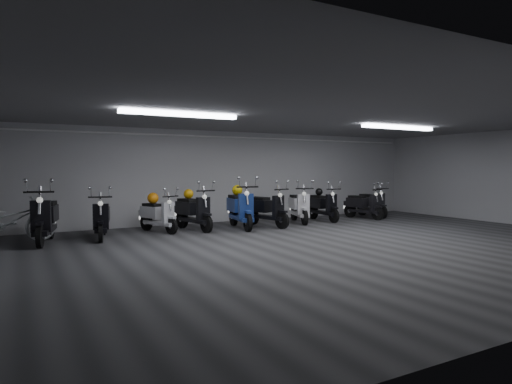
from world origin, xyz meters
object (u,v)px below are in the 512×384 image
bicycle (9,216)px  helmet_3 (189,194)px  scooter_6 (299,201)px  helmet_1 (237,190)px  helmet_2 (153,198)px  scooter_8 (364,200)px  helmet_0 (319,192)px  scooter_9 (372,199)px  scooter_0 (45,211)px  scooter_3 (194,205)px  scooter_2 (158,210)px  scooter_4 (240,202)px  scooter_5 (267,203)px  scooter_1 (102,212)px  scooter_7 (323,201)px

bicycle → helmet_3: size_ratio=7.23×
scooter_6 → bicycle: 7.72m
helmet_1 → helmet_2: (-2.31, 0.31, -0.17)m
scooter_8 → helmet_0: (-1.51, 0.41, 0.30)m
scooter_9 → helmet_2: 7.50m
scooter_0 → scooter_3: scooter_0 is taller
scooter_2 → scooter_4: size_ratio=0.81×
scooter_4 → scooter_2: bearing=179.2°
scooter_0 → helmet_3: (3.55, 0.54, 0.24)m
scooter_3 → scooter_5: 2.09m
scooter_4 → scooter_5: bearing=6.2°
helmet_2 → scooter_8: bearing=-3.7°
scooter_3 → helmet_1: (1.30, 0.01, 0.38)m
helmet_0 → scooter_0: bearing=-175.8°
scooter_6 → helmet_1: (-2.11, -0.03, 0.39)m
scooter_1 → bicycle: scooter_1 is taller
scooter_5 → helmet_0: 2.36m
scooter_7 → scooter_3: bearing=-176.8°
scooter_6 → scooter_8: (2.44, -0.16, -0.06)m
scooter_6 → helmet_3: size_ratio=6.72×
scooter_3 → scooter_8: size_ratio=1.11×
scooter_7 → helmet_2: size_ratio=5.86×
scooter_4 → scooter_3: bearing=177.2°
scooter_9 → scooter_0: bearing=-171.9°
scooter_4 → scooter_7: bearing=14.7°
scooter_1 → scooter_3: size_ratio=0.94×
scooter_4 → scooter_6: 2.18m
scooter_8 → helmet_0: bearing=153.4°
bicycle → helmet_0: bicycle is taller
scooter_0 → scooter_5: (5.67, -0.00, -0.06)m
scooter_4 → scooter_5: scooter_4 is taller
scooter_3 → helmet_3: scooter_3 is taller
scooter_9 → helmet_0: size_ratio=7.03×
helmet_1 → scooter_0: bearing=-176.4°
scooter_7 → helmet_0: 0.36m
scooter_2 → scooter_5: bearing=-28.4°
scooter_9 → helmet_3: (-6.54, 0.08, 0.36)m
scooter_5 → scooter_8: bearing=-12.3°
scooter_4 → helmet_2: 2.34m
scooter_4 → bicycle: (-5.56, 0.22, -0.11)m
helmet_2 → helmet_3: helmet_3 is taller
helmet_2 → bicycle: bearing=-173.7°
scooter_5 → scooter_7: size_ratio=1.05×
scooter_7 → helmet_0: (0.01, 0.24, 0.27)m
scooter_9 → helmet_3: size_ratio=6.21×
scooter_7 → helmet_2: scooter_7 is taller
scooter_1 → scooter_4: bearing=11.9°
scooter_8 → scooter_6: bearing=164.7°
scooter_6 → scooter_3: bearing=-160.8°
scooter_1 → helmet_2: bearing=34.6°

